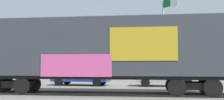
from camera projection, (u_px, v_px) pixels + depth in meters
ground_plane at (117, 95)px, 13.85m from camera, size 260.00×260.00×0.00m
track at (113, 94)px, 13.94m from camera, size 59.96×5.92×0.08m
freight_car at (99, 49)px, 14.17m from camera, size 14.77×3.89×4.19m
flagpole at (166, 25)px, 22.98m from camera, size 1.36×1.14×7.71m
hillside at (155, 53)px, 80.26m from camera, size 123.43×31.95×15.55m
parked_car_blue at (80, 75)px, 20.41m from camera, size 4.41×1.94×1.67m
parked_car_silver at (165, 75)px, 19.43m from camera, size 4.36×1.90×1.74m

